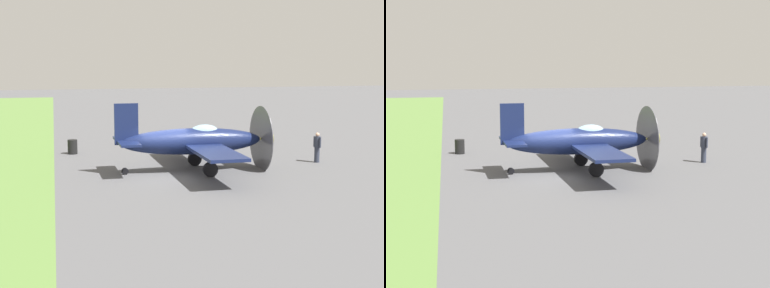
% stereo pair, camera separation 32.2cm
% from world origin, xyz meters
% --- Properties ---
extents(ground_plane, '(160.00, 160.00, 0.00)m').
position_xyz_m(ground_plane, '(0.00, 0.00, 0.00)').
color(ground_plane, '#515154').
extents(airplane_lead, '(10.78, 8.57, 3.86)m').
position_xyz_m(airplane_lead, '(-0.72, 1.70, 1.62)').
color(airplane_lead, '#141E47').
rests_on(airplane_lead, ground).
extents(ground_crew_chief, '(0.61, 0.38, 1.73)m').
position_xyz_m(ground_crew_chief, '(-1.83, 9.17, 0.91)').
color(ground_crew_chief, '#2D3342').
rests_on(ground_crew_chief, ground).
extents(fuel_drum, '(0.60, 0.60, 0.90)m').
position_xyz_m(fuel_drum, '(-7.96, -4.48, 0.45)').
color(fuel_drum, black).
rests_on(fuel_drum, ground).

